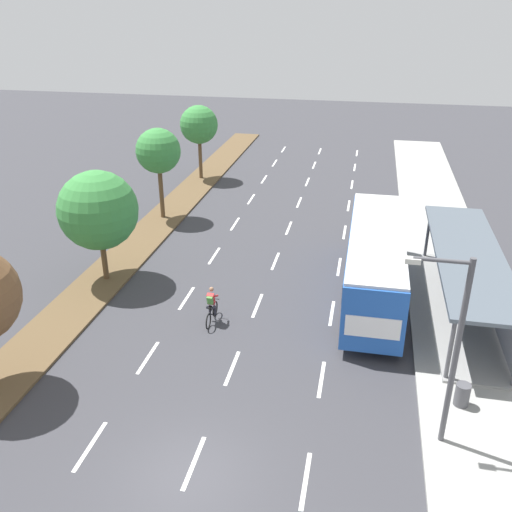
{
  "coord_description": "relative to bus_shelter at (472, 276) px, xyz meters",
  "views": [
    {
      "loc": [
        4.5,
        -11.66,
        13.11
      ],
      "look_at": [
        -0.66,
        13.48,
        1.2
      ],
      "focal_mm": 38.83,
      "sensor_mm": 36.0,
      "label": 1
    }
  ],
  "objects": [
    {
      "name": "median_tree_second",
      "position": [
        -17.64,
        -0.31,
        1.95
      ],
      "size": [
        3.9,
        3.9,
        5.65
      ],
      "color": "brown",
      "rests_on": "median_strip"
    },
    {
      "name": "sidewalk_right",
      "position": [
        -0.28,
        8.12,
        -1.79
      ],
      "size": [
        4.5,
        52.0,
        0.15
      ],
      "primitive_type": "cube",
      "color": "#9E9E99",
      "rests_on": "ground"
    },
    {
      "name": "bus",
      "position": [
        -4.28,
        0.75,
        0.2
      ],
      "size": [
        2.54,
        11.29,
        3.37
      ],
      "color": "#2356B2",
      "rests_on": "ground"
    },
    {
      "name": "bus_shelter",
      "position": [
        0.0,
        0.0,
        0.0
      ],
      "size": [
        2.9,
        11.98,
        2.86
      ],
      "color": "gray",
      "rests_on": "sidewalk_right"
    },
    {
      "name": "lane_divider_left",
      "position": [
        -13.03,
        6.18,
        -1.86
      ],
      "size": [
        0.14,
        47.13,
        0.01
      ],
      "color": "white",
      "rests_on": "ground"
    },
    {
      "name": "cyclist",
      "position": [
        -11.23,
        -3.15,
        -1.08
      ],
      "size": [
        0.46,
        1.82,
        1.71
      ],
      "color": "black",
      "rests_on": "ground"
    },
    {
      "name": "median_tree_fourth",
      "position": [
        -18.0,
        17.69,
        2.47
      ],
      "size": [
        2.93,
        2.93,
        5.71
      ],
      "color": "brown",
      "rests_on": "median_strip"
    },
    {
      "name": "streetlight",
      "position": [
        -2.11,
        -8.84,
        2.02
      ],
      "size": [
        1.91,
        0.24,
        6.5
      ],
      "color": "#4C4C51",
      "rests_on": "sidewalk_right"
    },
    {
      "name": "ground_plane",
      "position": [
        -9.53,
        -11.88,
        -1.87
      ],
      "size": [
        140.0,
        140.0,
        0.0
      ],
      "primitive_type": "plane",
      "color": "#38383D"
    },
    {
      "name": "trash_bin",
      "position": [
        -1.08,
        -6.92,
        -1.29
      ],
      "size": [
        0.52,
        0.52,
        0.85
      ],
      "primitive_type": "cylinder",
      "color": "#4C4C51",
      "rests_on": "sidewalk_right"
    },
    {
      "name": "median_strip",
      "position": [
        -17.83,
        8.12,
        -1.81
      ],
      "size": [
        2.6,
        52.0,
        0.12
      ],
      "primitive_type": "cube",
      "color": "brown",
      "rests_on": "ground"
    },
    {
      "name": "median_tree_third",
      "position": [
        -17.91,
        8.69,
        2.63
      ],
      "size": [
        2.82,
        2.82,
        5.82
      ],
      "color": "brown",
      "rests_on": "median_strip"
    },
    {
      "name": "lane_divider_center",
      "position": [
        -9.53,
        6.18,
        -1.86
      ],
      "size": [
        0.14,
        47.13,
        0.01
      ],
      "color": "white",
      "rests_on": "ground"
    },
    {
      "name": "lane_divider_right",
      "position": [
        -6.03,
        6.18,
        -1.86
      ],
      "size": [
        0.14,
        47.13,
        0.01
      ],
      "color": "white",
      "rests_on": "ground"
    }
  ]
}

